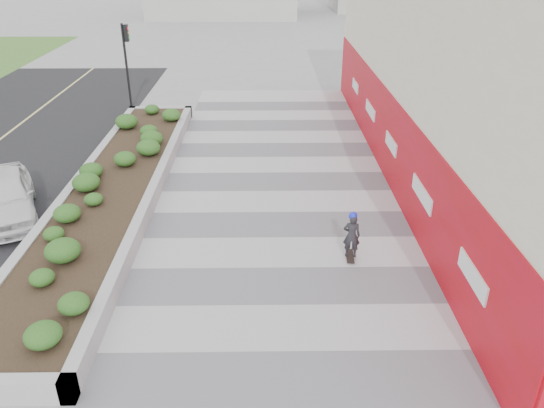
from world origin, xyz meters
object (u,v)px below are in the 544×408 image
at_px(skateboarder, 352,235).
at_px(car_white, 4,196).
at_px(traffic_signal_near, 127,54).
at_px(planter, 114,186).

relative_size(skateboarder, car_white, 0.33).
bearing_deg(traffic_signal_near, car_white, -96.10).
relative_size(traffic_signal_near, car_white, 0.98).
xyz_separation_m(planter, car_white, (-3.00, -1.40, 0.31)).
height_order(planter, skateboarder, skateboarder).
relative_size(traffic_signal_near, skateboarder, 2.95).
bearing_deg(planter, car_white, -154.94).
distance_m(planter, skateboarder, 8.38).
bearing_deg(car_white, planter, 0.98).
height_order(planter, car_white, car_white).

